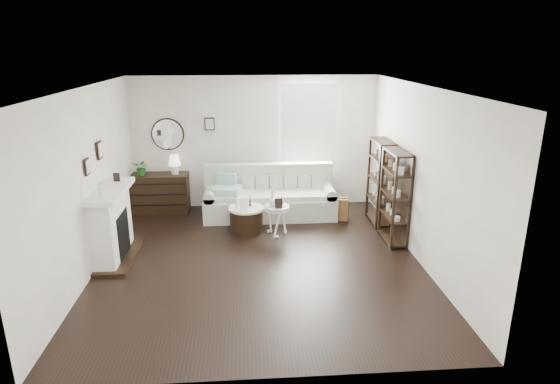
{
  "coord_description": "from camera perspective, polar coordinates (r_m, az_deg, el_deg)",
  "views": [
    {
      "loc": [
        -0.19,
        -6.75,
        3.27
      ],
      "look_at": [
        0.38,
        0.8,
        0.88
      ],
      "focal_mm": 30.0,
      "sensor_mm": 36.0,
      "label": 1
    }
  ],
  "objects": [
    {
      "name": "quilt",
      "position": [
        9.11,
        -6.54,
        0.23
      ],
      "size": [
        0.65,
        0.57,
        0.14
      ],
      "primitive_type": "cube",
      "rotation": [
        0.0,
        0.0,
        -0.26
      ],
      "color": "#268C6A",
      "rests_on": "sofa"
    },
    {
      "name": "pedestal_table",
      "position": [
        8.3,
        -0.38,
        -2.02
      ],
      "size": [
        0.45,
        0.45,
        0.54
      ],
      "rotation": [
        0.0,
        0.0,
        -0.05
      ],
      "color": "silver",
      "rests_on": "ground"
    },
    {
      "name": "suitcase",
      "position": [
        9.2,
        6.27,
        -2.01
      ],
      "size": [
        0.68,
        0.34,
        0.43
      ],
      "primitive_type": "cube",
      "rotation": [
        0.0,
        0.0,
        -0.21
      ],
      "color": "brown",
      "rests_on": "ground"
    },
    {
      "name": "drum_table",
      "position": [
        8.59,
        -4.11,
        -3.29
      ],
      "size": [
        0.65,
        0.65,
        0.45
      ],
      "rotation": [
        0.0,
        0.0,
        0.31
      ],
      "color": "black",
      "rests_on": "ground"
    },
    {
      "name": "sofa",
      "position": [
        9.32,
        -1.28,
        -0.9
      ],
      "size": [
        2.57,
        0.89,
        1.0
      ],
      "color": "#B0BAA6",
      "rests_on": "ground"
    },
    {
      "name": "eiffel_ped",
      "position": [
        8.29,
        0.22,
        -1.0
      ],
      "size": [
        0.12,
        0.12,
        0.19
      ],
      "primitive_type": null,
      "rotation": [
        0.0,
        0.0,
        -0.11
      ],
      "color": "black",
      "rests_on": "pedestal_table"
    },
    {
      "name": "shelf_unit_far",
      "position": [
        9.02,
        12.1,
        1.21
      ],
      "size": [
        0.3,
        0.8,
        1.6
      ],
      "color": "black",
      "rests_on": "ground"
    },
    {
      "name": "bottle_drum",
      "position": [
        8.4,
        -5.27,
        -1.22
      ],
      "size": [
        0.06,
        0.06,
        0.27
      ],
      "primitive_type": "cylinder",
      "color": "silver",
      "rests_on": "drum_table"
    },
    {
      "name": "flask_ped",
      "position": [
        8.25,
        -0.93,
        -0.74
      ],
      "size": [
        0.16,
        0.16,
        0.29
      ],
      "primitive_type": null,
      "color": "silver",
      "rests_on": "pedestal_table"
    },
    {
      "name": "card_frame_ped",
      "position": [
        8.14,
        -0.18,
        -1.41
      ],
      "size": [
        0.13,
        0.06,
        0.17
      ],
      "primitive_type": "cube",
      "rotation": [
        -0.21,
        0.0,
        0.05
      ],
      "color": "black",
      "rests_on": "pedestal_table"
    },
    {
      "name": "dresser",
      "position": [
        9.82,
        -14.49,
        -0.12
      ],
      "size": [
        1.18,
        0.51,
        0.79
      ],
      "color": "black",
      "rests_on": "ground"
    },
    {
      "name": "card_frame_drum",
      "position": [
        8.33,
        -4.46,
        -1.6
      ],
      "size": [
        0.16,
        0.06,
        0.21
      ],
      "primitive_type": "cube",
      "rotation": [
        -0.21,
        0.0,
        0.01
      ],
      "color": "white",
      "rests_on": "drum_table"
    },
    {
      "name": "eiffel_drum",
      "position": [
        8.53,
        -3.68,
        -1.19
      ],
      "size": [
        0.13,
        0.13,
        0.19
      ],
      "primitive_type": null,
      "rotation": [
        0.0,
        0.0,
        0.27
      ],
      "color": "black",
      "rests_on": "drum_table"
    },
    {
      "name": "potted_plant",
      "position": [
        9.68,
        -16.51,
        2.89
      ],
      "size": [
        0.34,
        0.32,
        0.32
      ],
      "primitive_type": "imported",
      "rotation": [
        0.0,
        0.0,
        -0.25
      ],
      "color": "#1A5B1B",
      "rests_on": "dresser"
    },
    {
      "name": "fireplace",
      "position": [
        7.85,
        -19.77,
        -3.94
      ],
      "size": [
        0.5,
        1.4,
        1.84
      ],
      "color": "white",
      "rests_on": "ground"
    },
    {
      "name": "table_lamp",
      "position": [
        9.6,
        -12.73,
        3.28
      ],
      "size": [
        0.32,
        0.32,
        0.39
      ],
      "primitive_type": null,
      "rotation": [
        0.0,
        0.0,
        0.38
      ],
      "color": "white",
      "rests_on": "dresser"
    },
    {
      "name": "shelf_unit_near",
      "position": [
        8.2,
        13.82,
        -0.56
      ],
      "size": [
        0.3,
        0.8,
        1.6
      ],
      "color": "black",
      "rests_on": "ground"
    },
    {
      "name": "room",
      "position": [
        9.64,
        1.26,
        7.49
      ],
      "size": [
        5.5,
        5.5,
        5.5
      ],
      "color": "black",
      "rests_on": "ground"
    }
  ]
}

